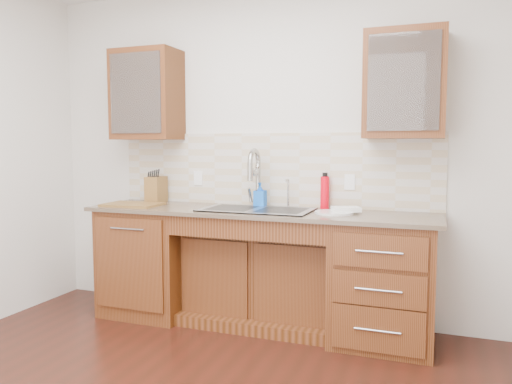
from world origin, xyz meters
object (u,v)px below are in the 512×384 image
(soap_bottle, at_px, (260,195))
(plate, at_px, (334,213))
(water_bottle, at_px, (325,193))
(knife_block, at_px, (156,190))
(cutting_board, at_px, (133,204))

(soap_bottle, distance_m, plate, 0.67)
(water_bottle, bearing_deg, plate, -63.59)
(soap_bottle, relative_size, plate, 0.69)
(soap_bottle, height_order, knife_block, knife_block)
(soap_bottle, bearing_deg, knife_block, -179.42)
(soap_bottle, relative_size, cutting_board, 0.44)
(knife_block, xyz_separation_m, cutting_board, (-0.06, -0.27, -0.10))
(cutting_board, bearing_deg, soap_bottle, 16.09)
(plate, bearing_deg, cutting_board, -176.52)
(plate, bearing_deg, water_bottle, 116.41)
(plate, bearing_deg, soap_bottle, 163.40)
(soap_bottle, relative_size, knife_block, 0.87)
(soap_bottle, height_order, water_bottle, water_bottle)
(soap_bottle, height_order, plate, soap_bottle)
(knife_block, bearing_deg, soap_bottle, -2.75)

